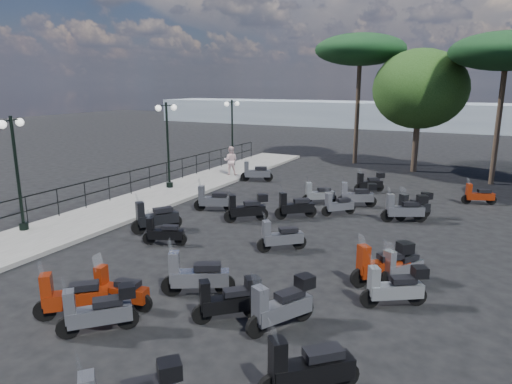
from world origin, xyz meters
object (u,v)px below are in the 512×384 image
at_px(scooter_23, 307,369).
at_px(scooter_8, 295,207).
at_px(scooter_1, 155,218).
at_px(scooter_9, 247,208).
at_px(scooter_13, 228,300).
at_px(scooter_19, 383,265).
at_px(scooter_14, 281,237).
at_px(scooter_18, 282,306).
at_px(pine_2, 360,50).
at_px(lamp_post_1, 168,140).
at_px(scooter_0, 72,298).
at_px(scooter_7, 196,276).
at_px(scooter_16, 370,183).
at_px(scooter_3, 213,200).
at_px(lamp_post_0, 16,166).
at_px(lamp_post_2, 232,128).
at_px(broadleaf_tree, 420,89).
at_px(scooter_4, 256,173).
at_px(scooter_6, 98,311).
at_px(pine_0, 507,52).
at_px(scooter_21, 357,195).
at_px(scooter_26, 414,207).
at_px(scooter_2, 163,233).
at_px(scooter_10, 319,194).
at_px(scooter_15, 338,205).
at_px(scooter_20, 405,209).
at_px(scooter_25, 401,267).
at_px(scooter_12, 119,291).
at_px(scooter_24, 395,287).
at_px(scooter_27, 478,195).

bearing_deg(scooter_23, scooter_8, -19.89).
bearing_deg(scooter_1, scooter_9, -97.69).
distance_m(scooter_13, scooter_19, 4.40).
height_order(scooter_14, scooter_18, scooter_18).
xyz_separation_m(scooter_8, pine_2, (-1.25, 13.84, 6.80)).
relative_size(lamp_post_1, scooter_0, 2.97).
bearing_deg(scooter_7, scooter_16, -34.32).
distance_m(scooter_13, scooter_14, 4.60).
bearing_deg(scooter_7, scooter_3, -0.12).
bearing_deg(scooter_16, scooter_3, 102.50).
bearing_deg(lamp_post_0, lamp_post_2, 71.38).
bearing_deg(scooter_8, broadleaf_tree, -51.98).
distance_m(lamp_post_1, scooter_8, 7.94).
xyz_separation_m(scooter_4, scooter_14, (5.46, -9.11, -0.04)).
distance_m(lamp_post_0, scooter_16, 15.33).
height_order(scooter_6, scooter_18, scooter_18).
relative_size(scooter_4, pine_0, 0.21).
distance_m(scooter_8, pine_0, 14.15).
distance_m(lamp_post_0, scooter_0, 7.50).
bearing_deg(scooter_7, scooter_6, 132.06).
distance_m(scooter_6, scooter_19, 7.11).
xyz_separation_m(lamp_post_0, scooter_21, (9.63, 8.86, -1.91)).
height_order(scooter_3, scooter_4, scooter_4).
relative_size(scooter_8, scooter_26, 0.99).
distance_m(scooter_2, scooter_10, 7.87).
bearing_deg(scooter_13, scooter_10, -34.48).
bearing_deg(scooter_26, scooter_23, 129.52).
xyz_separation_m(scooter_8, scooter_15, (1.38, 1.21, -0.06)).
height_order(lamp_post_2, scooter_20, lamp_post_2).
xyz_separation_m(lamp_post_1, pine_2, (6.21, 12.04, 4.74)).
distance_m(scooter_7, scooter_26, 10.15).
bearing_deg(scooter_15, scooter_6, 124.96).
bearing_deg(scooter_13, scooter_9, -18.19).
bearing_deg(scooter_26, scooter_25, 134.94).
height_order(scooter_3, scooter_25, scooter_3).
xyz_separation_m(scooter_0, pine_2, (0.30, 23.40, 6.79)).
height_order(scooter_2, pine_2, pine_2).
distance_m(scooter_26, pine_2, 14.68).
relative_size(lamp_post_1, pine_2, 0.50).
bearing_deg(scooter_12, scooter_20, -35.28).
relative_size(scooter_6, scooter_21, 0.83).
bearing_deg(scooter_24, lamp_post_0, 58.70).
height_order(scooter_14, scooter_21, scooter_21).
height_order(scooter_20, broadleaf_tree, broadleaf_tree).
distance_m(scooter_18, scooter_27, 13.96).
bearing_deg(pine_0, scooter_0, -112.81).
bearing_deg(scooter_6, scooter_10, -48.69).
relative_size(scooter_0, scooter_18, 0.87).
bearing_deg(scooter_25, scooter_9, 6.26).
relative_size(lamp_post_1, scooter_26, 2.99).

